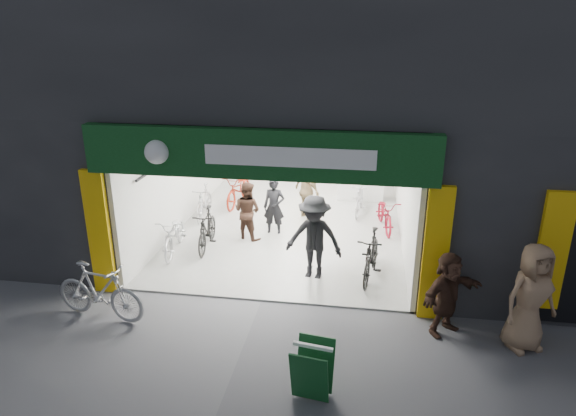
% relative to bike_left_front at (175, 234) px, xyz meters
% --- Properties ---
extents(ground, '(60.00, 60.00, 0.00)m').
position_rel_bike_left_front_xyz_m(ground, '(2.50, -1.95, -0.47)').
color(ground, '#56565B').
rests_on(ground, ground).
extents(building, '(17.00, 10.27, 8.00)m').
position_rel_bike_left_front_xyz_m(building, '(3.41, 3.04, 3.85)').
color(building, '#232326').
rests_on(building, ground).
extents(bike_left_front, '(0.84, 1.85, 0.94)m').
position_rel_bike_left_front_xyz_m(bike_left_front, '(0.00, 0.00, 0.00)').
color(bike_left_front, silver).
rests_on(bike_left_front, ground).
extents(bike_left_midfront, '(0.58, 1.71, 1.01)m').
position_rel_bike_left_front_xyz_m(bike_left_midfront, '(0.70, 0.32, 0.04)').
color(bike_left_midfront, black).
rests_on(bike_left_midfront, ground).
extents(bike_left_midback, '(0.85, 1.91, 0.97)m').
position_rel_bike_left_front_xyz_m(bike_left_midback, '(0.70, 3.51, 0.02)').
color(bike_left_midback, maroon).
rests_on(bike_left_midback, ground).
extents(bike_left_back, '(0.53, 1.61, 0.95)m').
position_rel_bike_left_front_xyz_m(bike_left_back, '(0.00, 2.30, 0.01)').
color(bike_left_back, '#A2A1A6').
rests_on(bike_left_back, ground).
extents(bike_right_front, '(0.77, 1.82, 1.06)m').
position_rel_bike_left_front_xyz_m(bike_right_front, '(4.64, -0.61, 0.06)').
color(bike_right_front, black).
rests_on(bike_right_front, ground).
extents(bike_right_mid, '(0.86, 1.78, 0.90)m').
position_rel_bike_left_front_xyz_m(bike_right_mid, '(5.00, 2.22, -0.02)').
color(bike_right_mid, maroon).
rests_on(bike_right_mid, ground).
extents(bike_right_back, '(0.61, 1.63, 0.96)m').
position_rel_bike_left_front_xyz_m(bike_right_back, '(4.30, 3.31, 0.01)').
color(bike_right_back, '#B3B3B8').
rests_on(bike_right_back, ground).
extents(parked_bike, '(1.92, 0.84, 1.12)m').
position_rel_bike_left_front_xyz_m(parked_bike, '(-0.34, -2.97, 0.09)').
color(parked_bike, '#AAABAF').
rests_on(parked_bike, ground).
extents(customer_a, '(0.55, 0.36, 1.51)m').
position_rel_bike_left_front_xyz_m(customer_a, '(2.15, 1.46, 0.29)').
color(customer_a, black).
rests_on(customer_a, ground).
extents(customer_b, '(0.90, 0.80, 1.52)m').
position_rel_bike_left_front_xyz_m(customer_b, '(1.54, 1.05, 0.29)').
color(customer_b, '#352018').
rests_on(customer_b, ground).
extents(customer_c, '(1.31, 0.88, 1.88)m').
position_rel_bike_left_front_xyz_m(customer_c, '(3.42, -0.79, 0.47)').
color(customer_c, black).
rests_on(customer_c, ground).
extents(customer_d, '(0.97, 0.97, 1.65)m').
position_rel_bike_left_front_xyz_m(customer_d, '(2.86, 2.68, 0.36)').
color(customer_d, '#9B825A').
rests_on(customer_d, ground).
extents(pedestrian_near, '(1.10, 0.94, 1.91)m').
position_rel_bike_left_front_xyz_m(pedestrian_near, '(7.23, -2.72, 0.49)').
color(pedestrian_near, '#8C6C51').
rests_on(pedestrian_near, ground).
extents(pedestrian_far, '(1.36, 1.31, 1.55)m').
position_rel_bike_left_front_xyz_m(pedestrian_far, '(5.95, -2.47, 0.30)').
color(pedestrian_far, '#382319').
rests_on(pedestrian_far, ground).
extents(sandwich_board, '(0.64, 0.66, 0.87)m').
position_rel_bike_left_front_xyz_m(sandwich_board, '(3.80, -4.51, 0.01)').
color(sandwich_board, '#10421D').
rests_on(sandwich_board, ground).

